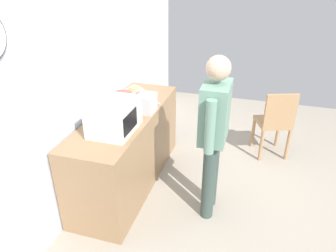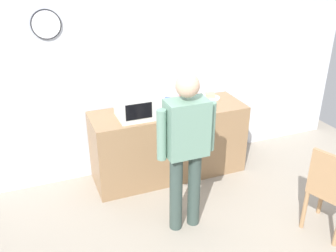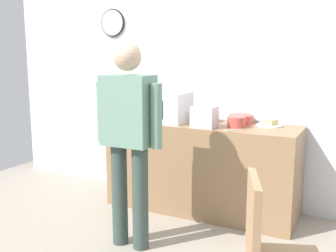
% 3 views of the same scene
% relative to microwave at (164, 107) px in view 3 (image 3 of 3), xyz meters
% --- Properties ---
extents(back_wall, '(5.40, 0.13, 2.60)m').
position_rel_microwave_xyz_m(back_wall, '(0.42, 0.44, 0.25)').
color(back_wall, silver).
rests_on(back_wall, ground_plane).
extents(kitchen_counter, '(1.90, 0.62, 0.90)m').
position_rel_microwave_xyz_m(kitchen_counter, '(0.40, 0.06, -0.60)').
color(kitchen_counter, '#93704C').
rests_on(kitchen_counter, ground_plane).
extents(microwave, '(0.50, 0.39, 0.30)m').
position_rel_microwave_xyz_m(microwave, '(0.00, 0.00, 0.00)').
color(microwave, silver).
rests_on(microwave, kitchen_counter).
extents(sandwich_plate, '(0.25, 0.25, 0.07)m').
position_rel_microwave_xyz_m(sandwich_plate, '(1.03, 0.22, -0.13)').
color(sandwich_plate, white).
rests_on(sandwich_plate, kitchen_counter).
extents(salad_bowl, '(0.23, 0.23, 0.07)m').
position_rel_microwave_xyz_m(salad_bowl, '(0.40, 0.19, -0.11)').
color(salad_bowl, '#33519E').
rests_on(salad_bowl, kitchen_counter).
extents(cereal_bowl, '(0.17, 0.17, 0.10)m').
position_rel_microwave_xyz_m(cereal_bowl, '(0.76, 0.01, -0.10)').
color(cereal_bowl, '#C64C42').
rests_on(cereal_bowl, kitchen_counter).
extents(mixing_bowl, '(0.24, 0.24, 0.08)m').
position_rel_microwave_xyz_m(mixing_bowl, '(0.74, 0.25, -0.11)').
color(mixing_bowl, '#C64C42').
rests_on(mixing_bowl, kitchen_counter).
extents(toaster, '(0.22, 0.18, 0.20)m').
position_rel_microwave_xyz_m(toaster, '(0.50, -0.14, -0.05)').
color(toaster, silver).
rests_on(toaster, kitchen_counter).
extents(fork_utensil, '(0.17, 0.04, 0.01)m').
position_rel_microwave_xyz_m(fork_utensil, '(0.06, 0.35, -0.15)').
color(fork_utensil, silver).
rests_on(fork_utensil, kitchen_counter).
extents(spoon_utensil, '(0.14, 0.13, 0.01)m').
position_rel_microwave_xyz_m(spoon_utensil, '(0.80, -0.16, -0.15)').
color(spoon_utensil, silver).
rests_on(spoon_utensil, kitchen_counter).
extents(person_standing, '(0.59, 0.24, 1.66)m').
position_rel_microwave_xyz_m(person_standing, '(0.17, -0.93, -0.07)').
color(person_standing, '#364742').
rests_on(person_standing, ground_plane).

